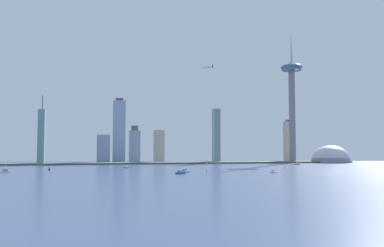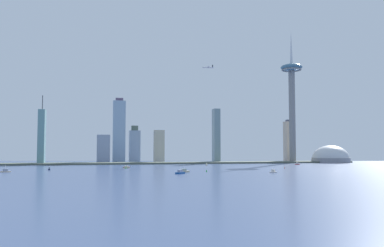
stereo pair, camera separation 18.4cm
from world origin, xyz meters
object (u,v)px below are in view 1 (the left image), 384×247
at_px(skyscraper_3, 135,145).
at_px(boat_7, 273,172).
at_px(channel_buoy_1, 207,171).
at_px(skyscraper_5, 103,149).
at_px(boat_2, 297,164).
at_px(airplane, 208,67).
at_px(observation_tower, 292,89).
at_px(boat_4, 49,169).
at_px(skyscraper_0, 289,141).
at_px(boat_0, 180,172).
at_px(boat_1, 5,171).
at_px(skyscraper_2, 119,131).
at_px(skyscraper_6, 159,146).
at_px(boat_3, 184,171).
at_px(skyscraper_1, 216,136).
at_px(boat_5, 126,167).
at_px(skyscraper_4, 42,137).
at_px(channel_buoy_2, 285,168).
at_px(channel_buoy_0, 126,168).
at_px(stadium_dome, 331,158).
at_px(boat_6, 207,164).

height_order(skyscraper_3, boat_7, skyscraper_3).
bearing_deg(channel_buoy_1, skyscraper_5, 110.43).
distance_m(boat_2, airplane, 285.88).
relative_size(observation_tower, boat_4, 38.42).
xyz_separation_m(observation_tower, skyscraper_0, (19.91, 56.05, -111.51)).
bearing_deg(boat_4, skyscraper_0, -69.97).
bearing_deg(airplane, skyscraper_0, -172.41).
relative_size(boat_0, boat_1, 1.04).
distance_m(skyscraper_2, boat_0, 440.65).
height_order(skyscraper_6, boat_3, skyscraper_6).
height_order(skyscraper_1, boat_5, skyscraper_1).
relative_size(skyscraper_4, boat_3, 9.33).
height_order(boat_3, boat_4, boat_3).
relative_size(skyscraper_4, boat_7, 12.18).
height_order(skyscraper_2, airplane, airplane).
height_order(observation_tower, airplane, observation_tower).
xyz_separation_m(channel_buoy_1, channel_buoy_2, (136.05, 55.36, 0.06)).
bearing_deg(skyscraper_0, skyscraper_4, -174.76).
bearing_deg(channel_buoy_1, boat_5, 128.38).
height_order(boat_1, channel_buoy_0, boat_1).
bearing_deg(skyscraper_5, boat_5, -81.50).
height_order(stadium_dome, boat_2, stadium_dome).
distance_m(skyscraper_1, boat_6, 138.98).
xyz_separation_m(observation_tower, boat_4, (-471.27, -201.77, -156.84)).
xyz_separation_m(skyscraper_1, channel_buoy_1, (-104.96, -320.62, -56.14)).
distance_m(boat_0, boat_3, 30.79).
height_order(boat_6, channel_buoy_1, boat_6).
relative_size(skyscraper_0, boat_0, 6.51).
bearing_deg(skyscraper_2, channel_buoy_0, -90.19).
bearing_deg(channel_buoy_2, skyscraper_3, 119.58).
distance_m(boat_1, boat_7, 339.12).
height_order(observation_tower, boat_3, observation_tower).
bearing_deg(skyscraper_3, airplane, -23.83).
distance_m(skyscraper_0, skyscraper_5, 416.66).
relative_size(boat_2, boat_3, 0.70).
bearing_deg(skyscraper_6, stadium_dome, -9.74).
relative_size(skyscraper_6, channel_buoy_1, 24.39).
distance_m(stadium_dome, boat_7, 426.54).
relative_size(skyscraper_2, skyscraper_4, 1.09).
relative_size(skyscraper_2, channel_buoy_1, 49.99).
xyz_separation_m(skyscraper_5, channel_buoy_0, (32.61, -243.05, -28.05)).
bearing_deg(skyscraper_1, channel_buoy_2, -83.31).
bearing_deg(channel_buoy_0, skyscraper_2, 89.81).
height_order(skyscraper_4, channel_buoy_2, skyscraper_4).
distance_m(skyscraper_0, skyscraper_2, 386.81).
relative_size(skyscraper_6, boat_6, 6.29).
xyz_separation_m(skyscraper_0, channel_buoy_2, (-150.07, -289.63, -45.45)).
xyz_separation_m(skyscraper_0, skyscraper_3, (-347.86, 58.87, -9.47)).
height_order(boat_5, channel_buoy_0, boat_5).
bearing_deg(boat_5, skyscraper_3, 70.35).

